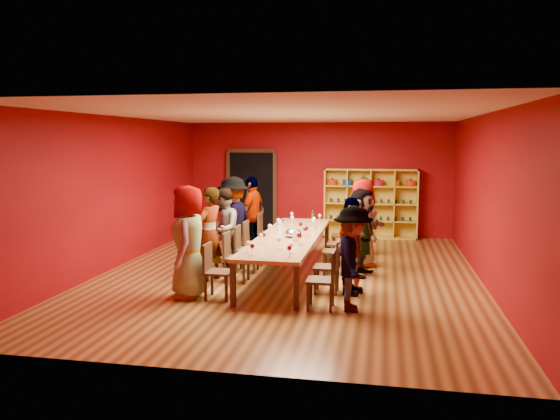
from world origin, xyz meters
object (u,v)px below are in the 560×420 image
(chair_person_left_2, at_px, (243,246))
(chair_person_left_3, at_px, (251,240))
(chair_person_left_1, at_px, (232,254))
(chair_person_right_2, at_px, (338,248))
(person_right_4, at_px, (365,217))
(person_right_1, at_px, (350,246))
(shelving_unit, at_px, (370,200))
(person_left_2, at_px, (223,230))
(person_left_1, at_px, (209,234))
(person_left_4, at_px, (253,214))
(wine_bottle, at_px, (313,217))
(person_right_0, at_px, (353,258))
(person_right_2, at_px, (362,232))
(chair_person_left_0, at_px, (214,268))
(chair_person_right_0, at_px, (326,276))
(spittoon_bowl, at_px, (293,233))
(chair_person_left_4, at_px, (265,230))
(chair_person_right_1, at_px, (332,264))
(chair_person_right_4, at_px, (345,233))
(person_left_0, at_px, (189,242))
(person_left_3, at_px, (233,220))
(tasting_table, at_px, (289,238))
(person_right_3, at_px, (362,223))
(chair_person_right_3, at_px, (341,241))

(chair_person_left_2, bearing_deg, chair_person_left_3, 90.00)
(chair_person_left_1, distance_m, chair_person_right_2, 2.03)
(person_right_4, bearing_deg, person_right_1, -162.36)
(shelving_unit, relative_size, person_left_2, 1.49)
(person_left_1, bearing_deg, person_left_4, -164.89)
(chair_person_left_2, bearing_deg, wine_bottle, 56.07)
(shelving_unit, bearing_deg, person_right_0, -90.81)
(chair_person_left_1, xyz_separation_m, person_right_2, (2.26, 0.90, 0.33))
(chair_person_left_0, bearing_deg, chair_person_left_2, 90.00)
(person_left_1, relative_size, chair_person_right_0, 1.91)
(person_left_1, height_order, person_right_0, person_left_1)
(shelving_unit, relative_size, person_right_0, 1.53)
(chair_person_right_2, height_order, spittoon_bowl, spittoon_bowl)
(person_right_0, bearing_deg, chair_person_right_2, 4.59)
(chair_person_left_4, relative_size, wine_bottle, 3.24)
(chair_person_right_1, relative_size, chair_person_right_2, 1.00)
(person_right_1, xyz_separation_m, chair_person_right_2, (-0.30, 1.31, -0.31))
(chair_person_left_0, distance_m, person_right_0, 2.25)
(chair_person_left_2, bearing_deg, person_left_2, -180.00)
(chair_person_right_1, bearing_deg, chair_person_left_4, 120.19)
(chair_person_left_4, distance_m, chair_person_right_0, 4.39)
(chair_person_left_4, bearing_deg, person_right_1, -55.84)
(person_right_2, xyz_separation_m, chair_person_right_4, (-0.44, 1.81, -0.33))
(spittoon_bowl, xyz_separation_m, wine_bottle, (0.11, 1.92, 0.03))
(chair_person_left_0, distance_m, person_left_2, 1.91)
(chair_person_left_0, height_order, spittoon_bowl, spittoon_bowl)
(spittoon_bowl, height_order, wine_bottle, wine_bottle)
(person_left_1, relative_size, chair_person_left_3, 1.91)
(person_right_0, xyz_separation_m, chair_person_right_4, (-0.40, 3.99, -0.29))
(person_right_0, bearing_deg, person_left_1, 58.32)
(chair_person_left_4, xyz_separation_m, chair_person_right_2, (1.82, -1.82, 0.00))
(person_left_1, xyz_separation_m, person_right_4, (2.69, 2.71, 0.01))
(person_left_0, height_order, person_left_1, person_left_0)
(chair_person_left_1, bearing_deg, person_left_3, 104.78)
(chair_person_left_0, xyz_separation_m, chair_person_left_1, (0.00, 1.08, 0.00))
(person_left_4, relative_size, person_right_1, 1.07)
(tasting_table, bearing_deg, spittoon_bowl, -59.69)
(person_right_2, xyz_separation_m, person_right_3, (-0.02, 0.79, 0.06))
(shelving_unit, xyz_separation_m, person_right_2, (-0.05, -4.13, -0.16))
(person_left_0, xyz_separation_m, person_left_3, (0.05, 2.49, -0.01))
(shelving_unit, relative_size, person_left_3, 1.34)
(person_left_0, height_order, person_right_1, person_left_0)
(tasting_table, xyz_separation_m, wine_bottle, (0.22, 1.73, 0.16))
(chair_person_left_0, distance_m, chair_person_left_3, 2.49)
(chair_person_right_1, xyz_separation_m, chair_person_right_4, (0.00, 3.12, 0.00))
(chair_person_right_2, relative_size, person_right_3, 0.51)
(chair_person_left_0, xyz_separation_m, chair_person_left_4, (0.00, 3.79, 0.00))
(person_left_4, relative_size, person_right_4, 1.00)
(chair_person_left_4, bearing_deg, person_right_3, -24.61)
(chair_person_left_3, xyz_separation_m, chair_person_right_3, (1.82, 0.28, 0.00))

